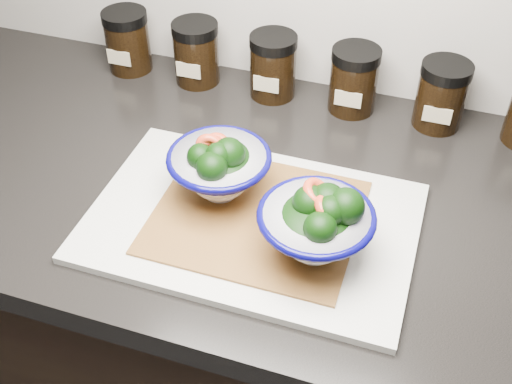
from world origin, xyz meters
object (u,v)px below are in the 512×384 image
(bowl_right, at_px, (317,224))
(spice_jar_c, at_px, (273,66))
(spice_jar_a, at_px, (128,41))
(spice_jar_b, at_px, (196,53))
(cutting_board, at_px, (252,222))
(spice_jar_e, at_px, (442,95))
(bowl_left, at_px, (219,167))
(spice_jar_d, at_px, (354,80))

(bowl_right, distance_m, spice_jar_c, 0.40)
(spice_jar_a, xyz_separation_m, spice_jar_b, (0.14, 0.00, 0.00))
(cutting_board, xyz_separation_m, spice_jar_a, (-0.35, 0.33, 0.05))
(spice_jar_b, distance_m, spice_jar_c, 0.14)
(spice_jar_b, relative_size, spice_jar_e, 1.00)
(spice_jar_b, height_order, spice_jar_c, same)
(cutting_board, bearing_deg, bowl_left, 150.44)
(spice_jar_c, bearing_deg, bowl_left, -87.82)
(bowl_left, height_order, spice_jar_d, bowl_left)
(cutting_board, distance_m, spice_jar_e, 0.39)
(bowl_right, relative_size, spice_jar_a, 1.34)
(spice_jar_d, xyz_separation_m, spice_jar_e, (0.14, 0.00, 0.00))
(spice_jar_d, bearing_deg, spice_jar_e, 0.00)
(bowl_right, xyz_separation_m, spice_jar_a, (-0.45, 0.36, -0.01))
(bowl_left, distance_m, spice_jar_b, 0.33)
(spice_jar_c, bearing_deg, spice_jar_a, 180.00)
(bowl_left, bearing_deg, spice_jar_e, 46.68)
(cutting_board, distance_m, bowl_left, 0.09)
(bowl_left, bearing_deg, cutting_board, -29.56)
(bowl_right, distance_m, spice_jar_e, 0.38)
(bowl_right, relative_size, spice_jar_d, 1.34)
(cutting_board, relative_size, spice_jar_e, 3.98)
(cutting_board, distance_m, spice_jar_b, 0.39)
(spice_jar_d, bearing_deg, bowl_right, -85.47)
(cutting_board, relative_size, spice_jar_c, 3.98)
(bowl_left, bearing_deg, bowl_right, -23.15)
(cutting_board, xyz_separation_m, spice_jar_b, (-0.21, 0.33, 0.05))
(bowl_left, xyz_separation_m, spice_jar_b, (-0.15, 0.29, -0.01))
(spice_jar_b, xyz_separation_m, spice_jar_d, (0.28, 0.00, 0.00))
(spice_jar_b, distance_m, spice_jar_e, 0.43)
(bowl_right, bearing_deg, spice_jar_c, 115.31)
(spice_jar_a, bearing_deg, bowl_right, -38.75)
(bowl_right, bearing_deg, spice_jar_e, 72.11)
(bowl_left, relative_size, spice_jar_c, 1.31)
(spice_jar_b, relative_size, spice_jar_c, 1.00)
(bowl_right, bearing_deg, spice_jar_d, 94.53)
(spice_jar_e, bearing_deg, bowl_right, -107.89)
(spice_jar_b, height_order, spice_jar_e, same)
(spice_jar_d, bearing_deg, spice_jar_b, 180.00)
(bowl_left, relative_size, spice_jar_e, 1.31)
(cutting_board, bearing_deg, spice_jar_a, 137.00)
(spice_jar_c, height_order, spice_jar_d, same)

